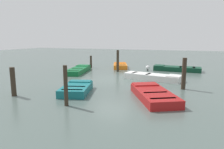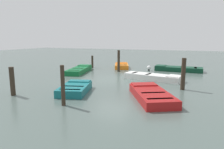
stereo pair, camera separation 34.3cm
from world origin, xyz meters
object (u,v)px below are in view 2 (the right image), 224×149
(rowboat_orange, at_px, (122,66))
(mooring_piling_center, at_px, (63,86))
(rowboat_green, at_px, (79,70))
(marker_buoy, at_px, (149,68))
(rowboat_teal, at_px, (75,88))
(rowboat_white, at_px, (153,77))
(mooring_piling_near_left, at_px, (119,61))
(rowboat_red, at_px, (151,95))
(mooring_piling_near_right, at_px, (12,81))
(mooring_piling_far_left, at_px, (92,62))
(rowboat_dark_green, at_px, (178,69))
(mooring_piling_mid_left, at_px, (183,74))

(rowboat_orange, height_order, mooring_piling_center, mooring_piling_center)
(rowboat_green, distance_m, marker_buoy, 6.32)
(rowboat_teal, bearing_deg, rowboat_green, 12.49)
(rowboat_white, relative_size, mooring_piling_center, 2.33)
(rowboat_orange, bearing_deg, rowboat_white, -159.54)
(marker_buoy, bearing_deg, mooring_piling_near_left, -57.39)
(rowboat_red, relative_size, rowboat_orange, 1.34)
(mooring_piling_center, bearing_deg, rowboat_orange, -172.50)
(mooring_piling_near_right, xyz_separation_m, marker_buoy, (-10.90, 4.78, -0.46))
(rowboat_red, distance_m, marker_buoy, 9.02)
(rowboat_white, xyz_separation_m, mooring_piling_center, (7.21, -2.54, 0.69))
(rowboat_green, bearing_deg, mooring_piling_far_left, -7.47)
(rowboat_white, height_order, rowboat_red, same)
(mooring_piling_near_left, bearing_deg, rowboat_teal, 2.21)
(rowboat_orange, relative_size, mooring_piling_far_left, 2.36)
(rowboat_dark_green, distance_m, mooring_piling_near_left, 5.47)
(rowboat_white, distance_m, rowboat_red, 4.80)
(rowboat_teal, relative_size, marker_buoy, 6.04)
(rowboat_teal, xyz_separation_m, mooring_piling_center, (2.12, 0.75, 0.69))
(rowboat_red, relative_size, mooring_piling_near_left, 2.01)
(rowboat_red, relative_size, mooring_piling_near_right, 2.59)
(rowboat_teal, xyz_separation_m, marker_buoy, (-9.15, 2.10, 0.07))
(rowboat_orange, bearing_deg, rowboat_dark_green, -109.63)
(rowboat_teal, distance_m, mooring_piling_near_right, 3.25)
(rowboat_green, relative_size, rowboat_white, 0.99)
(mooring_piling_center, bearing_deg, mooring_piling_far_left, -158.32)
(rowboat_white, distance_m, mooring_piling_far_left, 7.94)
(rowboat_white, relative_size, rowboat_orange, 1.46)
(mooring_piling_near_right, xyz_separation_m, mooring_piling_center, (0.37, 3.44, 0.16))
(marker_buoy, bearing_deg, rowboat_dark_green, 107.24)
(mooring_piling_mid_left, bearing_deg, marker_buoy, -151.73)
(mooring_piling_mid_left, xyz_separation_m, marker_buoy, (-6.24, -3.36, -0.64))
(mooring_piling_far_left, relative_size, mooring_piling_center, 0.68)
(rowboat_teal, height_order, rowboat_white, same)
(rowboat_dark_green, height_order, mooring_piling_center, mooring_piling_center)
(mooring_piling_near_right, bearing_deg, mooring_piling_mid_left, 119.75)
(rowboat_teal, relative_size, mooring_piling_center, 1.61)
(rowboat_teal, xyz_separation_m, rowboat_orange, (-9.86, -0.82, 0.00))
(rowboat_green, xyz_separation_m, mooring_piling_far_left, (-2.99, -0.29, 0.40))
(rowboat_orange, xyz_separation_m, mooring_piling_mid_left, (6.95, 6.28, 0.71))
(marker_buoy, bearing_deg, rowboat_red, 13.16)
(rowboat_orange, bearing_deg, rowboat_red, -172.68)
(mooring_piling_near_right, bearing_deg, mooring_piling_far_left, -174.87)
(mooring_piling_far_left, relative_size, mooring_piling_near_right, 0.82)
(rowboat_red, distance_m, mooring_piling_far_left, 11.59)
(rowboat_dark_green, relative_size, rowboat_orange, 1.42)
(rowboat_white, height_order, rowboat_dark_green, same)
(mooring_piling_mid_left, height_order, mooring_piling_center, mooring_piling_mid_left)
(rowboat_white, relative_size, rowboat_red, 1.09)
(rowboat_dark_green, xyz_separation_m, rowboat_orange, (0.07, -5.43, 0.00))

